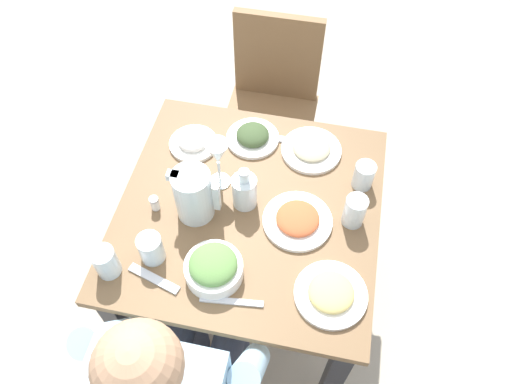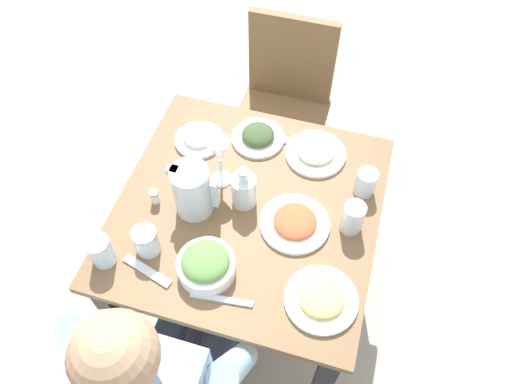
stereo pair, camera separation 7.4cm
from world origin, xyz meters
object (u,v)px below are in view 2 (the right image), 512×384
Objects in this scene: water_pitcher at (192,190)px; plate_rice_curry at (295,222)px; plate_fries at (321,298)px; salt_shaker at (155,197)px; water_glass_near_left at (353,217)px; salad_bowl at (206,264)px; plate_yoghurt at (199,138)px; wine_glass at (219,153)px; water_glass_center at (366,182)px; oil_carafe at (244,191)px; plate_dolmas at (258,136)px; diner_near at (164,370)px; plate_beans at (316,153)px; water_glass_near_right at (101,251)px; chair_far at (284,102)px; water_glass_far_right at (146,241)px; dining_table at (248,228)px.

water_pitcher is 0.85× the size of plate_rice_curry.
salt_shaker is at bearing 162.60° from plate_fries.
salad_bowl is at bearing -144.75° from water_glass_near_left.
salad_bowl reaches higher than plate_yoghurt.
wine_glass is (-0.41, 0.33, 0.13)m from plate_fries.
oil_carafe reaches higher than water_glass_center.
plate_dolmas is at bearing 96.72° from oil_carafe.
plate_rice_curry is 1.04× the size of plate_fries.
water_glass_center is (0.44, 0.71, 0.15)m from diner_near.
plate_beans is 0.78m from water_glass_near_right.
salad_bowl is (0.01, -0.99, 0.29)m from chair_far.
plate_fries is 0.54m from water_glass_far_right.
plate_beans is at bearing 59.39° from dining_table.
plate_rice_curry is at bearing 47.12° from salad_bowl.
water_glass_far_right is at bearing -156.52° from water_glass_near_left.
salt_shaker is (-0.46, -0.34, 0.01)m from plate_beans.
dining_table is at bearing -41.29° from plate_yoghurt.
plate_fries is at bearing -57.26° from plate_dolmas.
plate_beans is at bearing 44.89° from water_pitcher.
chair_far is at bearing 118.30° from water_glass_near_left.
water_glass_far_right is at bearing -128.88° from plate_beans.
diner_near is at bearing -107.10° from plate_beans.
plate_fries is (0.35, 0.00, -0.03)m from salad_bowl.
water_glass_near_left is 2.11× the size of salt_shaker.
plate_yoghurt is at bearing 160.94° from water_glass_near_left.
plate_beans is 0.57m from salt_shaker.
dining_table is 8.79× the size of water_glass_center.
plate_dolmas is 1.97× the size of water_glass_center.
dining_table is 0.75m from chair_far.
plate_yoghurt reaches higher than dining_table.
plate_rice_curry is at bearing -7.87° from dining_table.
water_glass_far_right reaches higher than plate_beans.
water_glass_near_left is (0.50, 0.07, -0.04)m from water_pitcher.
water_glass_far_right reaches higher than plate_rice_curry.
oil_carafe reaches higher than plate_beans.
diner_near reaches higher than plate_beans.
chair_far is 0.87m from water_pitcher.
dining_table is 8.55× the size of water_glass_far_right.
wine_glass reaches higher than plate_dolmas.
plate_rice_curry is 0.19m from oil_carafe.
water_pitcher is 0.24m from salad_bowl.
water_glass_near_right is (-0.11, -0.52, 0.04)m from plate_yoghurt.
plate_dolmas is 0.21m from plate_beans.
water_glass_near_left is 1.06× the size of water_glass_near_right.
chair_far is at bearing 90.40° from salad_bowl.
water_glass_near_right is at bearing 139.32° from diner_near.
plate_fries is 1.25× the size of plate_yoghurt.
water_glass_near_left is (0.42, 0.56, 0.16)m from diner_near.
wine_glass is at bearing -46.12° from plate_yoghurt.
dining_table is 0.51m from water_glass_near_right.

